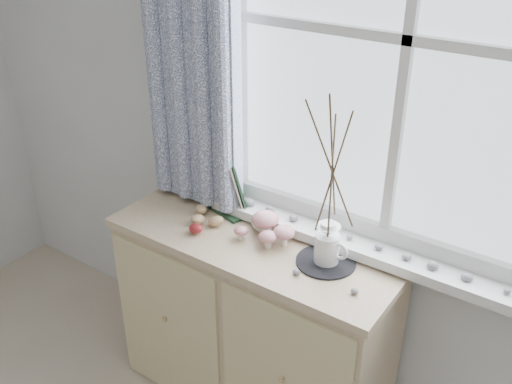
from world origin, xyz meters
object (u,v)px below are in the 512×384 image
at_px(botanical_book, 215,184).
at_px(twig_pitcher, 333,166).
at_px(sideboard, 252,323).
at_px(toadstool_cluster, 268,227).

distance_m(botanical_book, twig_pitcher, 0.64).
height_order(sideboard, twig_pitcher, twig_pitcher).
xyz_separation_m(sideboard, botanical_book, (-0.27, 0.11, 0.55)).
bearing_deg(botanical_book, toadstool_cluster, 1.50).
distance_m(sideboard, toadstool_cluster, 0.49).
relative_size(botanical_book, toadstool_cluster, 1.55).
xyz_separation_m(toadstool_cluster, twig_pitcher, (0.26, -0.01, 0.34)).
bearing_deg(toadstool_cluster, sideboard, -141.54).
bearing_deg(botanical_book, twig_pitcher, 6.18).
height_order(toadstool_cluster, twig_pitcher, twig_pitcher).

